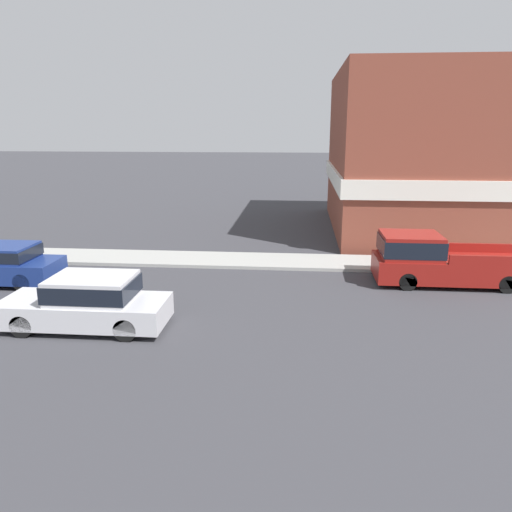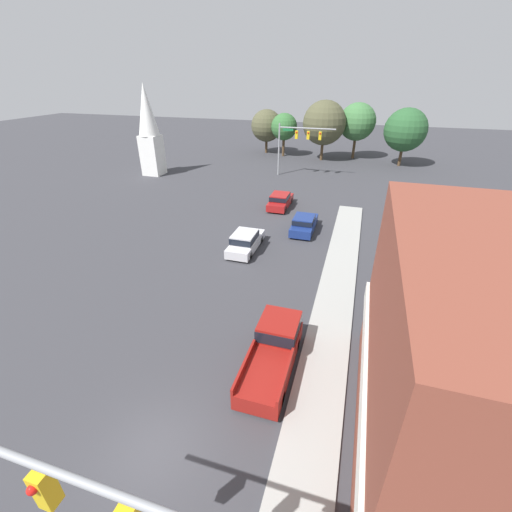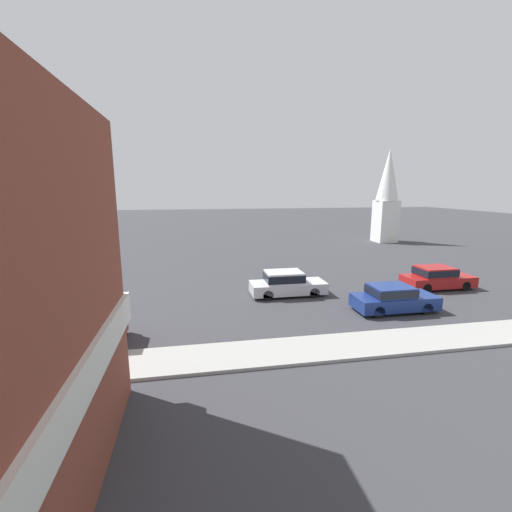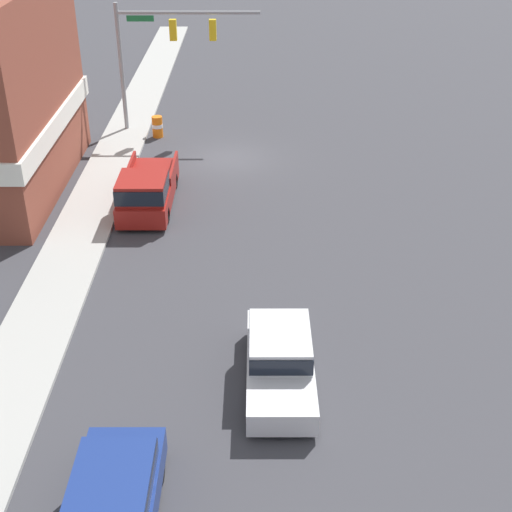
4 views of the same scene
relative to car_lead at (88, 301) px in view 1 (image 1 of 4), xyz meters
The scene contains 3 objects.
car_lead is the anchor object (origin of this frame).
pickup_truck_parked 12.55m from the car_lead, 64.76° to the right, with size 2.07×5.67×1.92m.
corner_brick_building 21.54m from the car_lead, 40.75° to the right, with size 13.54×11.79×8.82m.
Camera 1 is at (-15.50, 11.04, 5.85)m, focal length 35.00 mm.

